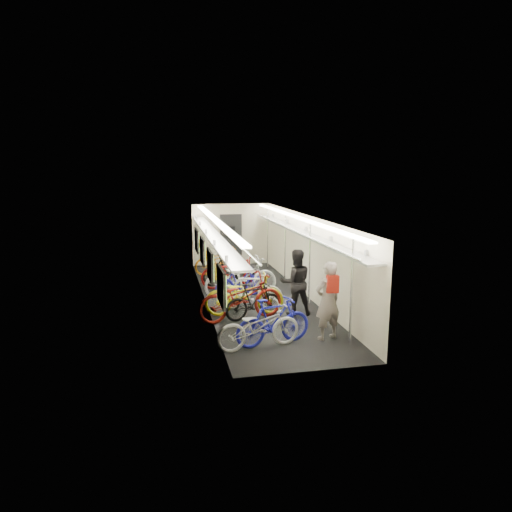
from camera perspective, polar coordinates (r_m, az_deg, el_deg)
name	(u,v)px	position (r m, az deg, el deg)	size (l,w,h in m)	color
train_car_shell	(240,239)	(13.62, -1.98, 2.13)	(10.00, 10.00, 10.00)	black
bicycle_0	(259,326)	(9.60, 0.35, -8.78)	(0.64, 1.83, 0.96)	#B0B0B5
bicycle_1	(273,321)	(9.78, 2.19, -8.17)	(0.49, 1.73, 1.04)	#1C1FAD
bicycle_2	(241,298)	(11.32, -1.88, -5.23)	(0.77, 2.20, 1.16)	maroon
bicycle_3	(254,301)	(11.44, -0.27, -5.63)	(0.44, 1.55, 0.93)	black
bicycle_4	(244,295)	(11.74, -1.46, -4.86)	(0.71, 2.04, 1.07)	yellow
bicycle_5	(249,291)	(12.12, -0.82, -4.36)	(0.50, 1.78, 1.07)	silver
bicycle_6	(241,277)	(13.45, -1.91, -2.65)	(0.77, 2.21, 1.16)	#B9B9BE
bicycle_7	(240,282)	(13.40, -2.04, -3.21)	(0.44, 1.55, 0.93)	#1F1A9E
bicycle_8	(232,274)	(14.12, -3.02, -2.23)	(0.70, 2.01, 1.05)	maroon
bicycle_9	(229,270)	(14.73, -3.43, -1.70)	(0.50, 1.75, 1.05)	black
bicycle_10	(220,261)	(16.30, -4.47, -0.67)	(0.64, 1.83, 0.96)	orange
passenger_near	(328,301)	(10.13, 8.96, -5.53)	(0.64, 0.42, 1.75)	gray
passenger_mid	(296,282)	(11.74, 4.98, -3.29)	(0.83, 0.65, 1.71)	black
backpack	(332,284)	(9.92, 9.54, -3.47)	(0.26, 0.14, 0.38)	#A51B10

